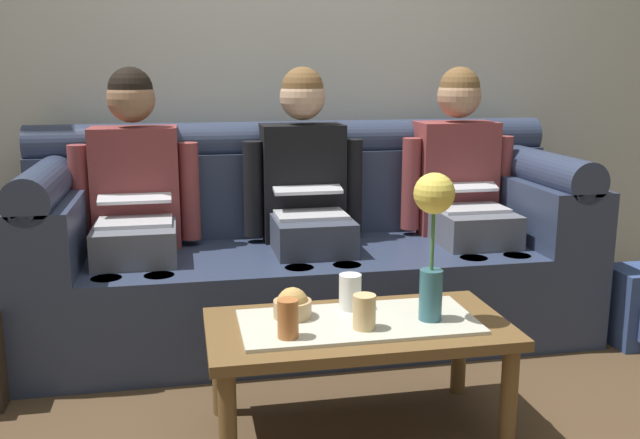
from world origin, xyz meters
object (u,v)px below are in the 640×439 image
object	(u,v)px
cup_far_center	(350,292)
snack_bowl	(292,306)
person_left	(135,199)
coffee_table	(358,337)
cup_near_right	(288,319)
flower_vase	(433,224)
couch	(307,254)
cup_near_left	(365,312)
person_middle	(307,193)
person_right	(463,187)

from	to	relation	value
cup_far_center	snack_bowl	bearing A→B (deg)	-168.60
person_left	coffee_table	world-z (taller)	person_left
cup_near_right	cup_far_center	size ratio (longest dim) A/B	0.99
coffee_table	cup_near_right	distance (m)	0.30
person_left	cup_near_right	distance (m)	1.20
coffee_table	cup_near_right	xyz separation A→B (m)	(-0.25, -0.10, 0.12)
snack_bowl	flower_vase	bearing A→B (deg)	-14.06
person_left	cup_far_center	xyz separation A→B (m)	(0.76, -0.85, -0.20)
couch	snack_bowl	world-z (taller)	couch
flower_vase	cup_near_left	bearing A→B (deg)	-170.91
cup_near_right	cup_far_center	distance (m)	0.33
coffee_table	snack_bowl	xyz separation A→B (m)	(-0.21, 0.07, 0.10)
snack_bowl	cup_near_right	world-z (taller)	cup_near_right
coffee_table	cup_near_right	size ratio (longest dim) A/B	8.17
couch	person_middle	xyz separation A→B (m)	(0.00, -0.00, 0.29)
person_left	couch	bearing A→B (deg)	0.36
coffee_table	flower_vase	size ratio (longest dim) A/B	2.03
coffee_table	cup_near_left	world-z (taller)	cup_near_left
person_left	cup_near_left	world-z (taller)	person_left
couch	coffee_table	xyz separation A→B (m)	(0.00, -0.97, -0.03)
person_left	flower_vase	world-z (taller)	person_left
cup_near_left	cup_near_right	world-z (taller)	cup_near_right
person_middle	flower_vase	bearing A→B (deg)	-76.76
flower_vase	coffee_table	bearing A→B (deg)	170.49
coffee_table	snack_bowl	size ratio (longest dim) A/B	7.79
person_middle	cup_far_center	size ratio (longest dim) A/B	9.88
couch	person_left	bearing A→B (deg)	-179.64
person_middle	cup_near_right	distance (m)	1.12
couch	cup_near_right	size ratio (longest dim) A/B	20.34
person_left	person_middle	distance (m)	0.76
person_right	coffee_table	bearing A→B (deg)	-128.18
couch	person_right	world-z (taller)	person_right
couch	person_left	world-z (taller)	person_left
snack_bowl	cup_far_center	world-z (taller)	cup_far_center
person_left	cup_far_center	size ratio (longest dim) A/B	9.88
flower_vase	cup_far_center	xyz separation A→B (m)	(-0.24, 0.15, -0.26)
couch	snack_bowl	size ratio (longest dim) A/B	19.41
snack_bowl	cup_far_center	size ratio (longest dim) A/B	1.04
couch	cup_near_right	xyz separation A→B (m)	(-0.25, -1.07, 0.09)
person_middle	flower_vase	distance (m)	1.03
couch	cup_near_left	world-z (taller)	couch
person_middle	coffee_table	bearing A→B (deg)	-90.00
cup_near_right	person_middle	bearing A→B (deg)	76.79
person_left	snack_bowl	size ratio (longest dim) A/B	9.50
couch	coffee_table	world-z (taller)	couch
cup_near_left	cup_near_right	xyz separation A→B (m)	(-0.25, -0.03, 0.01)
person_left	person_middle	world-z (taller)	same
person_right	flower_vase	bearing A→B (deg)	-117.48
person_left	cup_far_center	bearing A→B (deg)	-48.32
person_middle	cup_far_center	bearing A→B (deg)	-90.07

